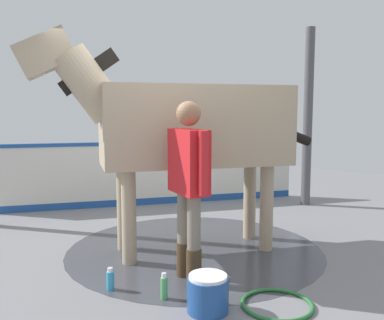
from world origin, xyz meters
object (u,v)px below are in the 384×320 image
(handler, at_px, (189,178))
(bottle_spray, at_px, (164,287))
(wash_bucket, at_px, (208,293))
(hose_coil, at_px, (277,304))
(bottle_shampoo, at_px, (110,280))
(horse, at_px, (185,125))

(handler, height_order, bottle_spray, handler)
(wash_bucket, height_order, hose_coil, wash_bucket)
(handler, distance_m, bottle_shampoo, 1.21)
(handler, bearing_deg, bottle_shampoo, 171.86)
(horse, xyz_separation_m, handler, (0.63, -0.64, -0.47))
(horse, relative_size, wash_bucket, 8.70)
(bottle_shampoo, xyz_separation_m, bottle_spray, (0.51, 0.20, 0.01))
(horse, height_order, hose_coil, horse)
(hose_coil, bearing_deg, wash_bucket, -129.71)
(bottle_spray, height_order, hose_coil, bottle_spray)
(horse, bearing_deg, hose_coil, 103.06)
(wash_bucket, xyz_separation_m, bottle_shampoo, (-0.95, -0.28, -0.06))
(wash_bucket, relative_size, hose_coil, 0.56)
(bottle_shampoo, distance_m, bottle_spray, 0.55)
(bottle_spray, bearing_deg, horse, 124.25)
(bottle_spray, bearing_deg, hose_coil, 33.47)
(wash_bucket, bearing_deg, bottle_spray, -169.63)
(wash_bucket, bearing_deg, horse, 139.28)
(horse, height_order, bottle_spray, horse)
(wash_bucket, height_order, bottle_spray, wash_bucket)
(wash_bucket, distance_m, hose_coil, 0.62)
(horse, bearing_deg, wash_bucket, 81.90)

